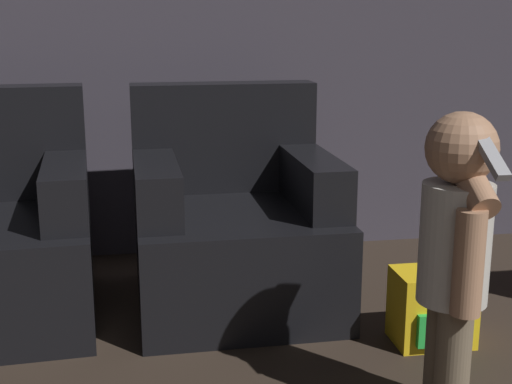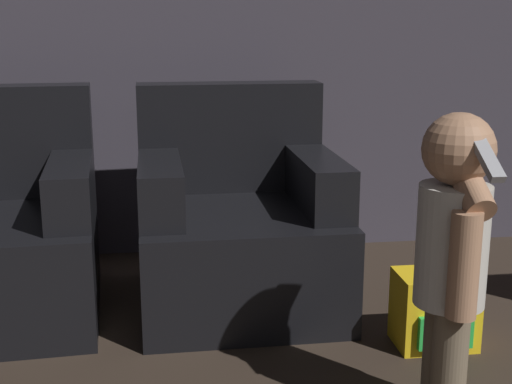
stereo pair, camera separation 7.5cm
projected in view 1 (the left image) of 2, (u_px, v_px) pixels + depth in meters
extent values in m
cube|color=black|center=(66.00, 188.00, 2.66)|extent=(0.20, 0.65, 0.20)
cube|color=black|center=(236.00, 257.00, 2.82)|extent=(0.78, 0.81, 0.40)
cube|color=black|center=(224.00, 137.00, 3.02)|extent=(0.77, 0.17, 0.46)
cube|color=black|center=(156.00, 186.00, 2.69)|extent=(0.17, 0.64, 0.20)
cube|color=black|center=(312.00, 180.00, 2.80)|extent=(0.17, 0.64, 0.20)
cylinder|color=brown|center=(442.00, 350.00, 2.08)|extent=(0.10, 0.10, 0.35)
cylinder|color=brown|center=(452.00, 368.00, 1.97)|extent=(0.10, 0.10, 0.35)
cylinder|color=#B7B2A8|center=(455.00, 243.00, 1.94)|extent=(0.19, 0.19, 0.34)
sphere|color=#A37556|center=(462.00, 148.00, 1.88)|extent=(0.19, 0.19, 0.19)
cylinder|color=#A37556|center=(469.00, 263.00, 1.83)|extent=(0.08, 0.08, 0.28)
cylinder|color=#A37556|center=(466.00, 173.00, 1.90)|extent=(0.08, 0.28, 0.21)
cube|color=#99999E|center=(491.00, 155.00, 1.76)|extent=(0.04, 0.16, 0.10)
cube|color=yellow|center=(432.00, 307.00, 2.50)|extent=(0.27, 0.19, 0.26)
cube|color=green|center=(444.00, 330.00, 2.41)|extent=(0.19, 0.02, 0.12)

